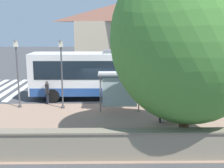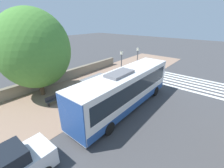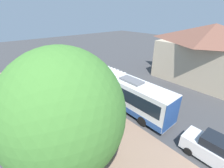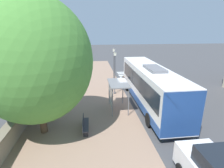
# 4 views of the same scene
# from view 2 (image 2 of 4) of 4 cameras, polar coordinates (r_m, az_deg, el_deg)

# --- Properties ---
(ground_plane) EXTENTS (120.00, 120.00, 0.00)m
(ground_plane) POSITION_cam_2_polar(r_m,az_deg,el_deg) (15.42, 1.28, -5.98)
(ground_plane) COLOR #424244
(ground_plane) RESTS_ON ground
(sidewalk_plaza) EXTENTS (9.00, 44.00, 0.02)m
(sidewalk_plaza) POSITION_cam_2_polar(r_m,az_deg,el_deg) (18.22, -9.93, -1.47)
(sidewalk_plaza) COLOR #937560
(sidewalk_plaza) RESTS_ON ground
(crosswalk_stripes) EXTENTS (9.00, 5.25, 0.01)m
(crosswalk_stripes) POSITION_cam_2_polar(r_m,az_deg,el_deg) (21.70, 28.02, 0.13)
(crosswalk_stripes) COLOR silver
(crosswalk_stripes) RESTS_ON ground
(stone_wall) EXTENTS (0.60, 20.00, 1.25)m
(stone_wall) POSITION_cam_2_polar(r_m,az_deg,el_deg) (21.04, -17.39, 3.05)
(stone_wall) COLOR gray
(stone_wall) RESTS_ON ground
(bus) EXTENTS (2.61, 11.65, 3.70)m
(bus) POSITION_cam_2_polar(r_m,az_deg,el_deg) (13.28, 4.98, -1.90)
(bus) COLOR white
(bus) RESTS_ON ground
(bus_shelter) EXTENTS (1.57, 2.75, 2.43)m
(bus_shelter) POSITION_cam_2_polar(r_m,az_deg,el_deg) (14.61, -6.41, 0.85)
(bus_shelter) COLOR slate
(bus_shelter) RESTS_ON ground
(pedestrian) EXTENTS (0.34, 0.22, 1.65)m
(pedestrian) POSITION_cam_2_polar(r_m,az_deg,el_deg) (17.84, 8.81, 1.39)
(pedestrian) COLOR #2D3347
(pedestrian) RESTS_ON ground
(bench) EXTENTS (0.40, 1.89, 0.88)m
(bench) POSITION_cam_2_polar(r_m,az_deg,el_deg) (15.61, -20.87, -5.26)
(bench) COLOR #333338
(bench) RESTS_ON ground
(street_lamp_near) EXTENTS (0.28, 0.28, 4.60)m
(street_lamp_near) POSITION_cam_2_polar(r_m,az_deg,el_deg) (16.84, 3.58, 6.61)
(street_lamp_near) COLOR #4C4C51
(street_lamp_near) RESTS_ON ground
(street_lamp_far) EXTENTS (0.28, 0.28, 4.59)m
(street_lamp_far) POSITION_cam_2_polar(r_m,az_deg,el_deg) (19.11, 9.56, 8.36)
(street_lamp_far) COLOR #4C4C51
(street_lamp_far) RESTS_ON ground
(shade_tree) EXTENTS (6.92, 6.92, 8.69)m
(shade_tree) POSITION_cam_2_polar(r_m,az_deg,el_deg) (16.69, -27.55, 11.55)
(shade_tree) COLOR brown
(shade_tree) RESTS_ON ground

